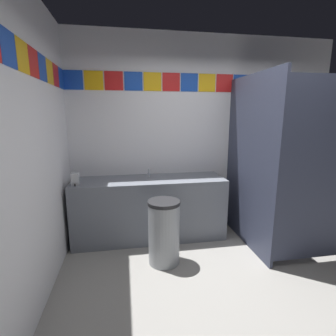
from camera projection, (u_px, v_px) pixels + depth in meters
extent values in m
plane|color=gray|center=(253.00, 292.00, 2.49)|extent=(8.59, 8.59, 0.00)
cube|color=silver|center=(205.00, 135.00, 3.82)|extent=(3.91, 0.08, 2.81)
cube|color=#1947B7|center=(73.00, 80.00, 3.32)|extent=(0.24, 0.01, 0.24)
cube|color=yellow|center=(94.00, 80.00, 3.36)|extent=(0.24, 0.01, 0.24)
cube|color=red|center=(114.00, 81.00, 3.40)|extent=(0.24, 0.01, 0.24)
cube|color=#1947B7|center=(133.00, 81.00, 3.44)|extent=(0.24, 0.01, 0.24)
cube|color=yellow|center=(153.00, 82.00, 3.49)|extent=(0.24, 0.01, 0.24)
cube|color=red|center=(171.00, 82.00, 3.53)|extent=(0.24, 0.01, 0.24)
cube|color=#1947B7|center=(189.00, 82.00, 3.57)|extent=(0.24, 0.01, 0.24)
cube|color=yellow|center=(207.00, 83.00, 3.62)|extent=(0.24, 0.01, 0.24)
cube|color=red|center=(224.00, 83.00, 3.66)|extent=(0.24, 0.01, 0.24)
cube|color=#1947B7|center=(241.00, 84.00, 3.70)|extent=(0.24, 0.01, 0.24)
cube|color=yellow|center=(258.00, 84.00, 3.75)|extent=(0.24, 0.01, 0.24)
cube|color=red|center=(274.00, 84.00, 3.79)|extent=(0.24, 0.01, 0.24)
cube|color=#1947B7|center=(290.00, 85.00, 3.83)|extent=(0.24, 0.01, 0.24)
cube|color=yellow|center=(305.00, 85.00, 3.88)|extent=(0.24, 0.01, 0.24)
cube|color=red|center=(320.00, 85.00, 3.92)|extent=(0.24, 0.01, 0.24)
cube|color=silver|center=(14.00, 156.00, 1.87)|extent=(0.08, 3.27, 2.81)
cube|color=#1947B7|center=(8.00, 48.00, 1.72)|extent=(0.01, 0.24, 0.24)
cube|color=yellow|center=(22.00, 56.00, 1.97)|extent=(0.01, 0.24, 0.24)
cube|color=red|center=(33.00, 63.00, 2.21)|extent=(0.01, 0.24, 0.24)
cube|color=#1947B7|center=(42.00, 68.00, 2.45)|extent=(0.01, 0.24, 0.24)
cube|color=yellow|center=(50.00, 72.00, 2.69)|extent=(0.01, 0.24, 0.24)
cube|color=red|center=(56.00, 75.00, 2.94)|extent=(0.01, 0.24, 0.24)
cube|color=#1947B7|center=(61.00, 78.00, 3.18)|extent=(0.01, 0.24, 0.24)
cube|color=slate|center=(150.00, 208.00, 3.55)|extent=(2.06, 0.60, 0.85)
cube|color=slate|center=(147.00, 177.00, 3.74)|extent=(2.06, 0.03, 0.08)
cylinder|color=white|center=(149.00, 183.00, 3.44)|extent=(0.34, 0.34, 0.10)
cylinder|color=silver|center=(148.00, 175.00, 3.56)|extent=(0.04, 0.04, 0.05)
cylinder|color=silver|center=(149.00, 171.00, 3.50)|extent=(0.02, 0.06, 0.09)
cube|color=#B7BABF|center=(75.00, 179.00, 3.12)|extent=(0.09, 0.07, 0.16)
cylinder|color=black|center=(75.00, 185.00, 3.09)|extent=(0.02, 0.02, 0.03)
cube|color=#33384C|center=(249.00, 163.00, 3.27)|extent=(0.04, 1.31, 2.19)
cube|color=#33384C|center=(317.00, 172.00, 2.73)|extent=(0.90, 0.04, 2.02)
cylinder|color=silver|center=(281.00, 164.00, 2.64)|extent=(0.02, 0.02, 0.10)
cylinder|color=white|center=(273.00, 218.00, 3.79)|extent=(0.38, 0.38, 0.40)
torus|color=white|center=(274.00, 204.00, 3.74)|extent=(0.39, 0.39, 0.05)
cube|color=white|center=(267.00, 190.00, 3.91)|extent=(0.34, 0.17, 0.34)
cylinder|color=#999EA3|center=(164.00, 234.00, 2.93)|extent=(0.36, 0.36, 0.72)
cylinder|color=#262628|center=(164.00, 203.00, 2.85)|extent=(0.37, 0.37, 0.04)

